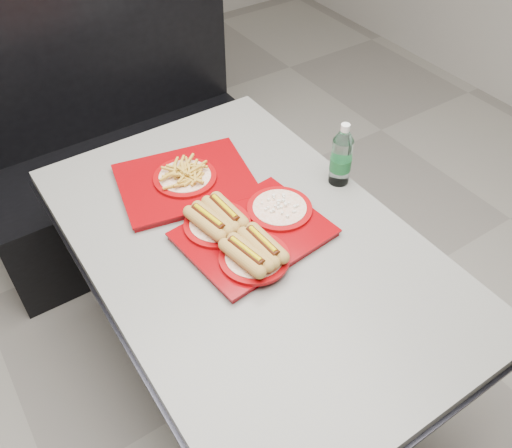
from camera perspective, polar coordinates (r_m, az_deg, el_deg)
ground at (r=2.23m, az=-0.53°, el=-15.38°), size 6.00×6.00×0.00m
diner_table at (r=1.75m, az=-0.66°, el=-5.62°), size 0.92×1.42×0.75m
booth_bench at (r=2.62m, az=-13.98°, el=7.27°), size 1.30×0.57×1.35m
tray_near at (r=1.61m, az=-0.80°, el=-0.77°), size 0.45×0.38×0.09m
tray_far at (r=1.82m, az=-7.46°, el=4.75°), size 0.49×0.42×0.09m
water_bottle at (r=1.80m, az=8.97°, el=6.91°), size 0.07×0.07×0.23m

